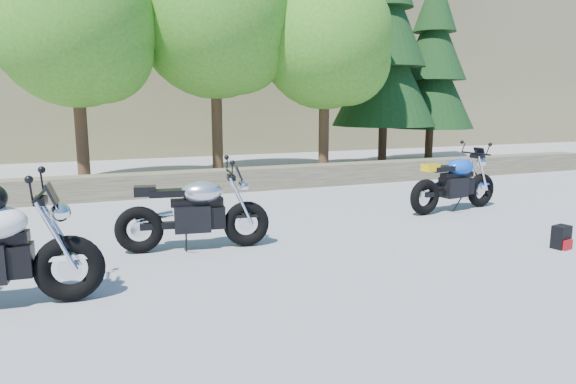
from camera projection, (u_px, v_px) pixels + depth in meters
name	position (u px, v px, depth m)	size (l,w,h in m)	color
ground	(302.00, 265.00, 6.38)	(90.00, 90.00, 0.00)	#929398
stone_wall	(206.00, 182.00, 11.38)	(22.00, 0.55, 0.50)	#4F4834
hillside	(171.00, 11.00, 31.80)	(80.00, 30.00, 15.00)	brown
tree_decid_left	(79.00, 27.00, 11.42)	(3.67, 3.67, 5.62)	#382314
tree_decid_mid	(219.00, 19.00, 12.90)	(4.08, 4.08, 6.24)	#382314
tree_decid_right	(330.00, 44.00, 13.46)	(3.54, 3.54, 5.41)	#382314
conifer_near	(386.00, 45.00, 15.48)	(3.17, 3.17, 7.06)	#382314
conifer_far	(433.00, 62.00, 16.90)	(2.82, 2.82, 6.27)	#382314
silver_bike	(195.00, 213.00, 6.99)	(2.09, 0.66, 1.05)	black
blue_bike	(455.00, 183.00, 9.48)	(2.11, 0.67, 1.06)	black
backpack	(562.00, 237.00, 7.09)	(0.27, 0.24, 0.32)	black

